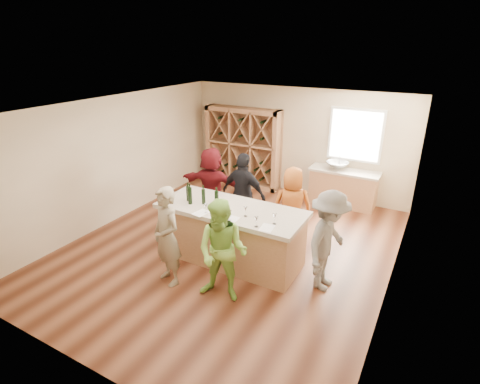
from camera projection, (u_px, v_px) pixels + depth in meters
The scene contains 33 objects.
floor at pixel (231, 249), 7.61m from camera, with size 6.00×7.00×0.10m, color brown.
ceiling at pixel (229, 105), 6.52m from camera, with size 6.00×7.00×0.10m, color white.
wall_back at pixel (298, 141), 9.94m from camera, with size 6.00×0.10×2.80m, color beige.
wall_front at pixel (71, 280), 4.19m from camera, with size 6.00×0.10×2.80m, color beige.
wall_left at pixel (114, 159), 8.43m from camera, with size 0.10×7.00×2.80m, color beige.
wall_right at pixel (403, 216), 5.70m from camera, with size 0.10×7.00×2.80m, color beige.
window_frame at pixel (355, 135), 9.08m from camera, with size 1.30×0.06×1.30m, color white.
window_pane at pixel (355, 136), 9.05m from camera, with size 1.18×0.01×1.18m, color white.
wine_rack at pixel (243, 147), 10.50m from camera, with size 2.20×0.45×2.20m, color #A6764F.
back_counter_base at pixel (343, 189), 9.40m from camera, with size 1.60×0.58×0.86m, color #A6764F.
back_counter_top at pixel (345, 171), 9.23m from camera, with size 1.70×0.62×0.06m, color #B6AA95.
sink at pixel (337, 165), 9.27m from camera, with size 0.54×0.54×0.19m, color silver.
faucet at pixel (339, 161), 9.39m from camera, with size 0.02×0.02×0.30m, color silver.
tasting_counter_base at pixel (231, 236), 6.99m from camera, with size 2.60×1.00×1.00m, color #A6764F.
tasting_counter_top at pixel (231, 210), 6.78m from camera, with size 2.72×1.12×0.08m, color #B6AA95.
wine_bottle_a at pixel (188, 194), 7.01m from camera, with size 0.07×0.07×0.29m, color black.
wine_bottle_b at pixel (190, 196), 6.87m from camera, with size 0.08×0.08×0.32m, color black.
wine_bottle_c at pixel (204, 197), 6.88m from camera, with size 0.07×0.07×0.28m, color black.
wine_bottle_e at pixel (217, 199), 6.73m from camera, with size 0.08×0.08×0.31m, color black.
wine_glass_a at pixel (206, 209), 6.53m from camera, with size 0.06×0.06×0.16m, color white.
wine_glass_b at pixel (230, 215), 6.25m from camera, with size 0.07×0.07×0.19m, color white.
wine_glass_c at pixel (256, 222), 6.05m from camera, with size 0.07×0.07×0.17m, color white.
wine_glass_d at pixel (245, 212), 6.40m from camera, with size 0.07×0.07×0.17m, color white.
wine_glass_e at pixel (275, 219), 6.13m from camera, with size 0.07×0.07×0.19m, color white.
tasting_menu_a at pixel (201, 213), 6.56m from camera, with size 0.21×0.29×0.00m, color white.
tasting_menu_b at pixel (230, 220), 6.31m from camera, with size 0.23×0.32×0.00m, color white.
tasting_menu_c at pixel (267, 228), 6.04m from camera, with size 0.21×0.29×0.00m, color white.
person_near_left at pixel (167, 237), 6.20m from camera, with size 0.63×0.46×1.74m, color gray.
person_near_right at pixel (223, 252), 5.80m from camera, with size 0.83×0.45×1.70m, color #8CC64C.
person_server at pixel (328, 241), 6.06m from camera, with size 1.12×0.52×1.74m, color slate.
person_far_mid at pixel (244, 194), 7.85m from camera, with size 1.04×0.53×1.78m, color black.
person_far_right at pixel (292, 207), 7.46m from camera, with size 0.79×0.52×1.63m, color #994C19.
person_far_left at pixel (212, 185), 8.41m from camera, with size 1.61×0.58×1.74m, color #590F14.
Camera 1 is at (3.36, -5.70, 3.89)m, focal length 28.00 mm.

